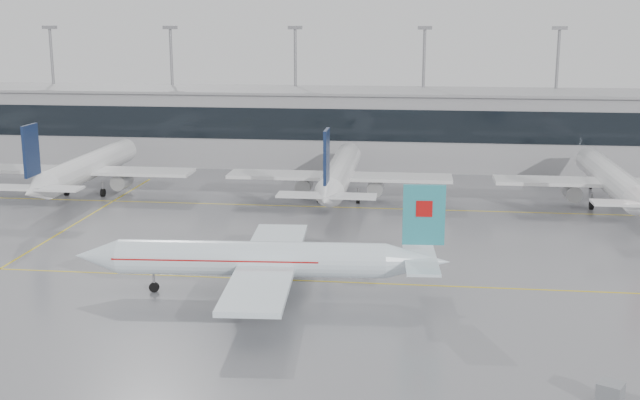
# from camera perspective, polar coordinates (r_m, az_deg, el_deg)

# --- Properties ---
(ground) EXTENTS (320.00, 320.00, 0.00)m
(ground) POSITION_cam_1_polar(r_m,az_deg,el_deg) (74.87, -1.10, -5.76)
(ground) COLOR gray
(ground) RESTS_ON ground
(taxi_line_main) EXTENTS (120.00, 0.25, 0.01)m
(taxi_line_main) POSITION_cam_1_polar(r_m,az_deg,el_deg) (74.86, -1.10, -5.75)
(taxi_line_main) COLOR yellow
(taxi_line_main) RESTS_ON ground
(taxi_line_north) EXTENTS (120.00, 0.25, 0.01)m
(taxi_line_north) POSITION_cam_1_polar(r_m,az_deg,el_deg) (103.55, 1.19, -0.51)
(taxi_line_north) COLOR yellow
(taxi_line_north) RESTS_ON ground
(taxi_line_cross) EXTENTS (0.25, 60.00, 0.01)m
(taxi_line_cross) POSITION_cam_1_polar(r_m,az_deg,el_deg) (97.11, -17.65, -2.02)
(taxi_line_cross) COLOR yellow
(taxi_line_cross) RESTS_ON ground
(terminal) EXTENTS (180.00, 15.00, 12.00)m
(terminal) POSITION_cam_1_polar(r_m,az_deg,el_deg) (133.85, 2.56, 5.12)
(terminal) COLOR #949397
(terminal) RESTS_ON ground
(terminal_glass) EXTENTS (180.00, 0.20, 5.00)m
(terminal_glass) POSITION_cam_1_polar(r_m,az_deg,el_deg) (126.19, 2.31, 5.34)
(terminal_glass) COLOR black
(terminal_glass) RESTS_ON ground
(terminal_roof) EXTENTS (182.00, 16.00, 0.40)m
(terminal_roof) POSITION_cam_1_polar(r_m,az_deg,el_deg) (133.17, 2.59, 7.77)
(terminal_roof) COLOR gray
(terminal_roof) RESTS_ON ground
(light_masts) EXTENTS (156.40, 1.00, 22.60)m
(light_masts) POSITION_cam_1_polar(r_m,az_deg,el_deg) (139.04, 2.78, 8.45)
(light_masts) COLOR gray
(light_masts) RESTS_ON ground
(air_canada_jet) EXTENTS (33.22, 25.71, 10.06)m
(air_canada_jet) POSITION_cam_1_polar(r_m,az_deg,el_deg) (70.48, -3.85, -4.29)
(air_canada_jet) COLOR white
(air_canada_jet) RESTS_ON ground
(parked_jet_b) EXTENTS (29.64, 36.96, 11.72)m
(parked_jet_b) POSITION_cam_1_polar(r_m,az_deg,el_deg) (115.02, -16.25, 2.20)
(parked_jet_b) COLOR white
(parked_jet_b) RESTS_ON ground
(parked_jet_c) EXTENTS (29.64, 36.96, 11.72)m
(parked_jet_c) POSITION_cam_1_polar(r_m,az_deg,el_deg) (106.36, 1.39, 1.89)
(parked_jet_c) COLOR white
(parked_jet_c) RESTS_ON ground
(parked_jet_d) EXTENTS (29.64, 36.96, 11.72)m
(parked_jet_d) POSITION_cam_1_polar(r_m,az_deg,el_deg) (108.85, 20.06, 1.36)
(parked_jet_d) COLOR white
(parked_jet_d) RESTS_ON ground
(gse_unit) EXTENTS (1.99, 1.94, 1.50)m
(gse_unit) POSITION_cam_1_polar(r_m,az_deg,el_deg) (54.93, 19.94, -12.84)
(gse_unit) COLOR gray
(gse_unit) RESTS_ON ground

